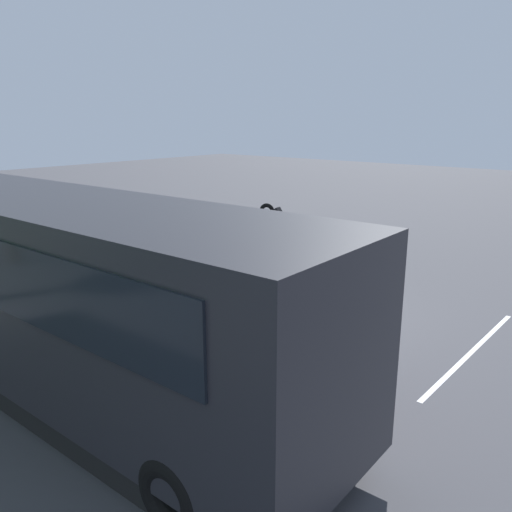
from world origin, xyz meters
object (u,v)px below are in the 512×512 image
object	(u,v)px
spectator_left	(229,301)
spectator_centre	(199,285)
spectator_far_left	(261,312)
parked_motorcycle_silver	(129,306)
tour_bus	(76,300)
spectator_right	(175,279)
spectator_far_right	(137,269)
traffic_cone	(338,253)
stunt_motorcycle	(284,229)

from	to	relation	value
spectator_left	spectator_centre	size ratio (longest dim) A/B	1.01
spectator_centre	spectator_far_left	bearing A→B (deg)	168.20
spectator_centre	parked_motorcycle_silver	world-z (taller)	spectator_centre
tour_bus	spectator_far_left	bearing A→B (deg)	-123.90
spectator_centre	parked_motorcycle_silver	xyz separation A→B (m)	(1.41, 0.76, -0.58)
tour_bus	spectator_far_left	size ratio (longest dim) A/B	5.39
parked_motorcycle_silver	spectator_far_left	bearing A→B (deg)	-174.42
spectator_centre	spectator_right	world-z (taller)	spectator_centre
spectator_left	tour_bus	bearing A→B (deg)	72.60
spectator_left	spectator_far_right	distance (m)	3.14
spectator_left	spectator_centre	xyz separation A→B (m)	(1.15, -0.31, -0.01)
tour_bus	spectator_left	bearing A→B (deg)	-107.40
spectator_far_right	traffic_cone	distance (m)	6.95
spectator_right	spectator_far_right	bearing A→B (deg)	5.08
spectator_centre	spectator_right	distance (m)	0.81
spectator_right	stunt_motorcycle	distance (m)	5.88
tour_bus	spectator_far_left	xyz separation A→B (m)	(-1.73, -2.57, -0.55)
stunt_motorcycle	spectator_right	bearing A→B (deg)	102.21
stunt_motorcycle	traffic_cone	world-z (taller)	stunt_motorcycle
parked_motorcycle_silver	stunt_motorcycle	world-z (taller)	stunt_motorcycle
tour_bus	spectator_centre	bearing A→B (deg)	-84.17
spectator_left	parked_motorcycle_silver	world-z (taller)	spectator_left
stunt_motorcycle	spectator_far_left	bearing A→B (deg)	123.27
tour_bus	spectator_far_left	distance (m)	3.15
stunt_motorcycle	traffic_cone	xyz separation A→B (m)	(-1.44, -0.92, -0.76)
spectator_centre	parked_motorcycle_silver	distance (m)	1.71
spectator_right	spectator_far_right	world-z (taller)	spectator_far_right
traffic_cone	spectator_far_left	bearing A→B (deg)	110.27
spectator_far_right	stunt_motorcycle	bearing A→B (deg)	-89.32
tour_bus	spectator_far_right	size ratio (longest dim) A/B	5.49
spectator_far_right	traffic_cone	world-z (taller)	spectator_far_right
spectator_left	spectator_right	distance (m)	1.99
spectator_centre	traffic_cone	distance (m)	6.79
spectator_left	spectator_right	size ratio (longest dim) A/B	1.04
spectator_far_left	spectator_far_right	xyz separation A→B (m)	(4.01, -0.38, -0.02)
parked_motorcycle_silver	stunt_motorcycle	size ratio (longest dim) A/B	1.07
spectator_far_left	traffic_cone	distance (m)	7.66
spectator_left	stunt_motorcycle	xyz separation A→B (m)	(3.20, -6.11, -0.02)
spectator_right	traffic_cone	distance (m)	6.71
tour_bus	traffic_cone	bearing A→B (deg)	-84.64
tour_bus	spectator_right	bearing A→B (deg)	-69.98
spectator_left	spectator_far_right	world-z (taller)	spectator_left
stunt_motorcycle	spectator_left	bearing A→B (deg)	117.62
spectator_right	stunt_motorcycle	bearing A→B (deg)	-77.79
tour_bus	spectator_left	distance (m)	2.87
stunt_motorcycle	traffic_cone	distance (m)	1.87
parked_motorcycle_silver	stunt_motorcycle	xyz separation A→B (m)	(0.64, -6.56, 0.58)
spectator_centre	stunt_motorcycle	size ratio (longest dim) A/B	0.93
tour_bus	parked_motorcycle_silver	world-z (taller)	tour_bus
spectator_far_left	spectator_far_right	distance (m)	4.03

